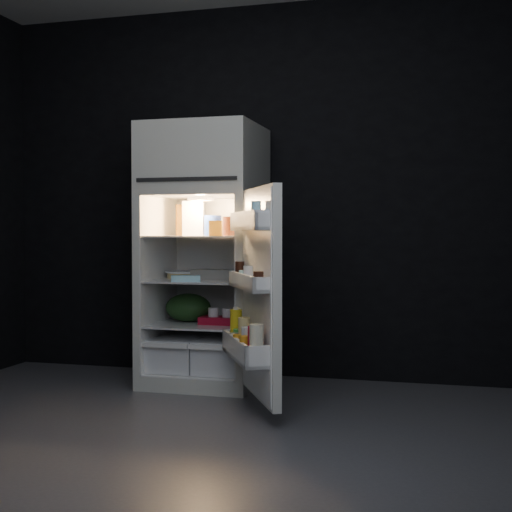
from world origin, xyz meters
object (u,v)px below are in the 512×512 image
(refrigerator, at_px, (205,246))
(egg_carton, at_px, (216,275))
(milk_jug, at_px, (194,219))
(fridge_door, at_px, (256,296))
(yogurt_tray, at_px, (222,321))

(refrigerator, bearing_deg, egg_carton, -32.00)
(milk_jug, bearing_deg, refrigerator, -39.67)
(fridge_door, relative_size, egg_carton, 3.76)
(egg_carton, height_order, yogurt_tray, egg_carton)
(refrigerator, xyz_separation_m, fridge_door, (0.56, -0.71, -0.27))
(fridge_door, height_order, milk_jug, fridge_door)
(fridge_door, xyz_separation_m, egg_carton, (-0.46, 0.65, 0.08))
(egg_carton, bearing_deg, fridge_door, -50.13)
(milk_jug, xyz_separation_m, egg_carton, (0.20, -0.11, -0.38))
(refrigerator, bearing_deg, yogurt_tray, -28.45)
(refrigerator, height_order, milk_jug, refrigerator)
(refrigerator, xyz_separation_m, yogurt_tray, (0.14, -0.08, -0.50))
(milk_jug, relative_size, egg_carton, 0.74)
(refrigerator, xyz_separation_m, egg_carton, (0.09, -0.06, -0.19))
(fridge_door, bearing_deg, milk_jug, 130.99)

